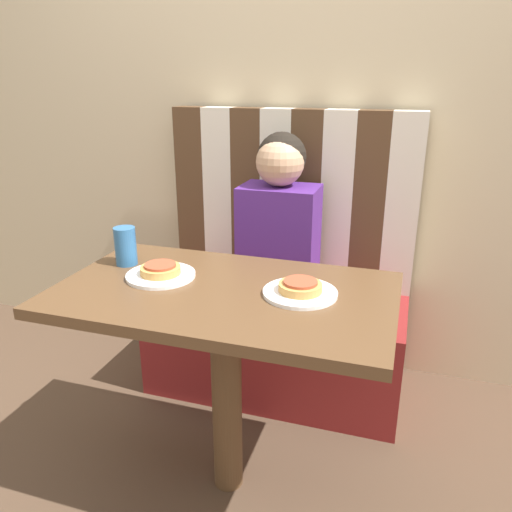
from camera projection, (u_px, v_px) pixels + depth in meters
The scene contains 11 objects.
ground_plane at pixel (229, 481), 1.78m from camera, with size 12.00×12.00×0.00m, color #4C3828.
wall_back at pixel (300, 91), 2.21m from camera, with size 7.00×0.05×2.60m.
booth_seat at pixel (277, 340), 2.28m from camera, with size 1.11×0.54×0.45m.
booth_backrest at pixel (292, 198), 2.27m from camera, with size 1.11×0.10×0.78m.
dining_table at pixel (225, 321), 1.56m from camera, with size 1.04×0.61×0.75m.
person at pixel (279, 218), 2.09m from camera, with size 0.32×0.23×0.71m.
plate_left at pixel (161, 275), 1.61m from camera, with size 0.22×0.22×0.01m.
plate_right at pixel (300, 293), 1.48m from camera, with size 0.22×0.22×0.01m.
pizza_left at pixel (160, 269), 1.61m from camera, with size 0.13×0.13×0.03m.
pizza_right at pixel (300, 286), 1.48m from camera, with size 0.13×0.13×0.03m.
drinking_cup at pixel (126, 246), 1.70m from camera, with size 0.07×0.07×0.13m.
Camera 1 is at (0.52, -1.31, 1.36)m, focal length 35.00 mm.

